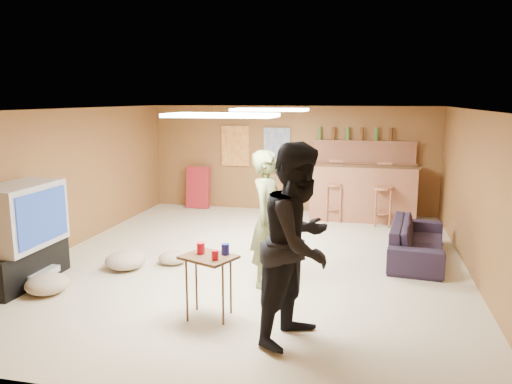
% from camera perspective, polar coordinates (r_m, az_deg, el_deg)
% --- Properties ---
extents(ground, '(7.00, 7.00, 0.00)m').
position_cam_1_polar(ground, '(7.38, -0.35, -7.94)').
color(ground, '#BFB192').
rests_on(ground, ground).
extents(ceiling, '(6.00, 7.00, 0.02)m').
position_cam_1_polar(ceiling, '(6.99, -0.37, 9.41)').
color(ceiling, silver).
rests_on(ceiling, ground).
extents(wall_back, '(6.00, 0.02, 2.20)m').
position_cam_1_polar(wall_back, '(10.50, 4.02, 3.79)').
color(wall_back, brown).
rests_on(wall_back, ground).
extents(wall_front, '(6.00, 0.02, 2.20)m').
position_cam_1_polar(wall_front, '(3.88, -12.39, -8.45)').
color(wall_front, brown).
rests_on(wall_front, ground).
extents(wall_left, '(0.02, 7.00, 2.20)m').
position_cam_1_polar(wall_left, '(8.31, -20.95, 1.28)').
color(wall_left, brown).
rests_on(wall_left, ground).
extents(wall_right, '(0.02, 7.00, 2.20)m').
position_cam_1_polar(wall_right, '(7.06, 24.08, -0.50)').
color(wall_right, brown).
rests_on(wall_right, ground).
extents(tv_stand, '(0.55, 1.30, 0.50)m').
position_cam_1_polar(tv_stand, '(7.16, -25.28, -7.48)').
color(tv_stand, black).
rests_on(tv_stand, ground).
extents(dvd_box, '(0.35, 0.50, 0.08)m').
position_cam_1_polar(dvd_box, '(7.06, -23.79, -8.47)').
color(dvd_box, '#B2B2B7').
rests_on(dvd_box, tv_stand).
extents(tv_body, '(0.60, 1.10, 0.80)m').
position_cam_1_polar(tv_body, '(6.95, -25.25, -2.44)').
color(tv_body, '#B2B2B7').
rests_on(tv_body, tv_stand).
extents(tv_screen, '(0.02, 0.95, 0.65)m').
position_cam_1_polar(tv_screen, '(6.76, -23.18, -2.62)').
color(tv_screen, navy).
rests_on(tv_screen, tv_body).
extents(bar_counter, '(2.00, 0.60, 1.10)m').
position_cam_1_polar(bar_counter, '(9.92, 12.07, -0.04)').
color(bar_counter, brown).
rests_on(bar_counter, ground).
extents(bar_lip, '(2.10, 0.12, 0.05)m').
position_cam_1_polar(bar_lip, '(9.59, 12.17, 2.92)').
color(bar_lip, '#392312').
rests_on(bar_lip, bar_counter).
extents(bar_shelf, '(2.00, 0.18, 0.05)m').
position_cam_1_polar(bar_shelf, '(10.24, 12.32, 5.65)').
color(bar_shelf, brown).
rests_on(bar_shelf, bar_backing).
extents(bar_backing, '(2.00, 0.14, 0.60)m').
position_cam_1_polar(bar_backing, '(10.29, 12.26, 3.99)').
color(bar_backing, brown).
rests_on(bar_backing, bar_counter).
extents(poster_left, '(0.60, 0.03, 0.85)m').
position_cam_1_polar(poster_left, '(10.69, -2.39, 5.27)').
color(poster_left, '#BF3F26').
rests_on(poster_left, wall_back).
extents(poster_right, '(0.55, 0.03, 0.80)m').
position_cam_1_polar(poster_right, '(10.49, 2.38, 5.17)').
color(poster_right, '#334C99').
rests_on(poster_right, wall_back).
extents(folding_chair_stack, '(0.50, 0.26, 0.91)m').
position_cam_1_polar(folding_chair_stack, '(10.89, -6.64, 0.54)').
color(folding_chair_stack, maroon).
rests_on(folding_chair_stack, ground).
extents(ceiling_panel_front, '(1.20, 0.60, 0.04)m').
position_cam_1_polar(ceiling_panel_front, '(5.54, -3.96, 8.74)').
color(ceiling_panel_front, white).
rests_on(ceiling_panel_front, ceiling).
extents(ceiling_panel_back, '(1.20, 0.60, 0.04)m').
position_cam_1_polar(ceiling_panel_back, '(8.16, 1.58, 9.38)').
color(ceiling_panel_back, white).
rests_on(ceiling_panel_back, ceiling).
extents(person_olive, '(0.52, 0.69, 1.73)m').
position_cam_1_polar(person_olive, '(6.27, 1.40, -3.08)').
color(person_olive, '#616A3D').
rests_on(person_olive, ground).
extents(person_black, '(1.04, 1.16, 1.96)m').
position_cam_1_polar(person_black, '(4.84, 4.93, -5.87)').
color(person_black, black).
rests_on(person_black, ground).
extents(sofa, '(0.94, 1.97, 0.55)m').
position_cam_1_polar(sofa, '(7.80, 17.96, -5.30)').
color(sofa, black).
rests_on(sofa, ground).
extents(tray_table, '(0.66, 0.60, 0.70)m').
position_cam_1_polar(tray_table, '(5.51, -5.38, -10.73)').
color(tray_table, '#392312').
rests_on(tray_table, ground).
extents(cup_red_near, '(0.09, 0.09, 0.12)m').
position_cam_1_polar(cup_red_near, '(5.46, -6.33, -6.40)').
color(cup_red_near, red).
rests_on(cup_red_near, tray_table).
extents(cup_red_far, '(0.09, 0.09, 0.10)m').
position_cam_1_polar(cup_red_far, '(5.25, -4.70, -7.18)').
color(cup_red_far, red).
rests_on(cup_red_far, tray_table).
extents(cup_blue, '(0.11, 0.11, 0.12)m').
position_cam_1_polar(cup_blue, '(5.41, -3.53, -6.53)').
color(cup_blue, navy).
rests_on(cup_blue, tray_table).
extents(bar_stool_left, '(0.37, 0.37, 1.15)m').
position_cam_1_polar(bar_stool_left, '(9.74, 8.97, 0.01)').
color(bar_stool_left, brown).
rests_on(bar_stool_left, ground).
extents(bar_stool_right, '(0.39, 0.39, 1.10)m').
position_cam_1_polar(bar_stool_right, '(9.54, 14.34, -0.56)').
color(bar_stool_right, brown).
rests_on(bar_stool_right, ground).
extents(cushion_near_tv, '(0.68, 0.68, 0.25)m').
position_cam_1_polar(cushion_near_tv, '(7.27, -14.71, -7.54)').
color(cushion_near_tv, tan).
rests_on(cushion_near_tv, ground).
extents(cushion_mid, '(0.43, 0.43, 0.19)m').
position_cam_1_polar(cushion_mid, '(7.35, -9.51, -7.39)').
color(cushion_mid, tan).
rests_on(cushion_mid, ground).
extents(cushion_far, '(0.66, 0.66, 0.24)m').
position_cam_1_polar(cushion_far, '(6.71, -22.77, -9.66)').
color(cushion_far, tan).
rests_on(cushion_far, ground).
extents(bottle_row, '(1.48, 0.08, 0.26)m').
position_cam_1_polar(bottle_row, '(10.21, 11.23, 6.55)').
color(bottle_row, '#3F7233').
rests_on(bottle_row, bar_shelf).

